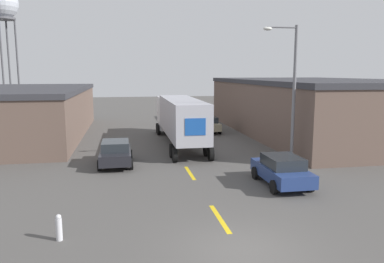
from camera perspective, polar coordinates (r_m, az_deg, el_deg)
name	(u,v)px	position (r m, az deg, el deg)	size (l,w,h in m)	color
ground_plane	(241,250)	(12.90, 7.42, -17.52)	(160.00, 160.00, 0.00)	#4C4947
road_centerline	(190,173)	(21.74, -0.34, -6.33)	(0.20, 16.83, 0.01)	gold
warehouse_left	(10,112)	(37.24, -26.02, 2.62)	(12.97, 22.09, 4.42)	brown
warehouse_right	(316,106)	(37.53, 18.31, 3.66)	(14.02, 25.42, 5.12)	brown
semi_truck	(179,116)	(30.02, -2.00, 2.33)	(2.72, 13.93, 3.75)	silver
parked_car_right_far	(207,124)	(36.34, 2.34, 1.16)	(2.08, 4.23, 1.55)	tan
parked_car_left_far	(116,152)	(23.86, -11.56, -3.15)	(2.08, 4.23, 1.55)	black
parked_car_right_near	(282,170)	(19.80, 13.52, -5.70)	(2.08, 4.23, 1.55)	navy
water_tower	(1,6)	(66.58, -27.06, 16.72)	(4.95, 4.95, 18.68)	#47474C
street_lamp	(291,87)	(23.81, 14.82, 6.64)	(2.22, 0.32, 8.55)	slate
fire_hydrant	(59,227)	(14.05, -19.63, -13.61)	(0.22, 0.22, 0.94)	silver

